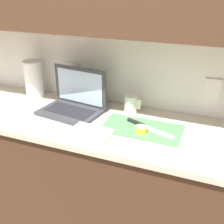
{
  "coord_description": "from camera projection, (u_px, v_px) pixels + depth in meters",
  "views": [
    {
      "loc": [
        0.72,
        -1.32,
        1.68
      ],
      "look_at": [
        0.2,
        -0.01,
        1.02
      ],
      "focal_mm": 45.0,
      "sensor_mm": 36.0,
      "label": 1
    }
  ],
  "objects": [
    {
      "name": "laptop",
      "position": [
        74.0,
        102.0,
        1.73
      ],
      "size": [
        0.4,
        0.29,
        0.26
      ],
      "rotation": [
        0.0,
        0.0,
        -0.13
      ],
      "color": "#333338",
      "rests_on": "counter_unit"
    },
    {
      "name": "measuring_cup",
      "position": [
        131.0,
        104.0,
        1.71
      ],
      "size": [
        0.1,
        0.08,
        0.11
      ],
      "color": "silver",
      "rests_on": "counter_unit"
    },
    {
      "name": "cutting_board",
      "position": [
        142.0,
        129.0,
        1.54
      ],
      "size": [
        0.43,
        0.23,
        0.01
      ],
      "primitive_type": "cube",
      "color": "#4C9E51",
      "rests_on": "counter_unit"
    },
    {
      "name": "counter_unit",
      "position": [
        82.0,
        179.0,
        1.87
      ],
      "size": [
        2.32,
        0.59,
        0.94
      ],
      "color": "#472D1E",
      "rests_on": "ground_plane"
    },
    {
      "name": "dish_towel",
      "position": [
        90.0,
        134.0,
        1.47
      ],
      "size": [
        0.23,
        0.17,
        0.02
      ],
      "primitive_type": "cube",
      "rotation": [
        0.0,
        0.0,
        -0.06
      ],
      "color": "white",
      "rests_on": "counter_unit"
    },
    {
      "name": "lemon_half_cut",
      "position": [
        141.0,
        129.0,
        1.49
      ],
      "size": [
        0.06,
        0.06,
        0.03
      ],
      "color": "yellow",
      "rests_on": "cutting_board"
    },
    {
      "name": "knife",
      "position": [
        142.0,
        125.0,
        1.55
      ],
      "size": [
        0.29,
        0.12,
        0.02
      ],
      "rotation": [
        0.0,
        0.0,
        -0.34
      ],
      "color": "silver",
      "rests_on": "cutting_board"
    },
    {
      "name": "wall_back",
      "position": [
        94.0,
        4.0,
        1.58
      ],
      "size": [
        5.2,
        0.38,
        2.6
      ],
      "color": "white",
      "rests_on": "ground_plane"
    },
    {
      "name": "paper_towel_roll",
      "position": [
        34.0,
        79.0,
        1.93
      ],
      "size": [
        0.13,
        0.13,
        0.25
      ],
      "color": "white",
      "rests_on": "counter_unit"
    }
  ]
}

